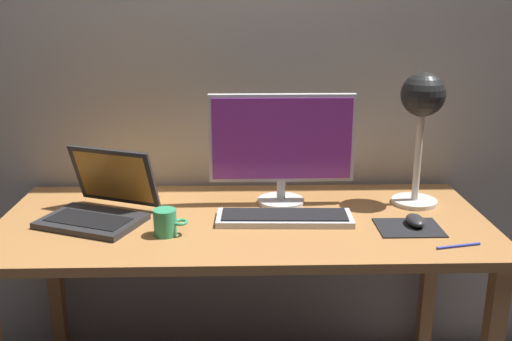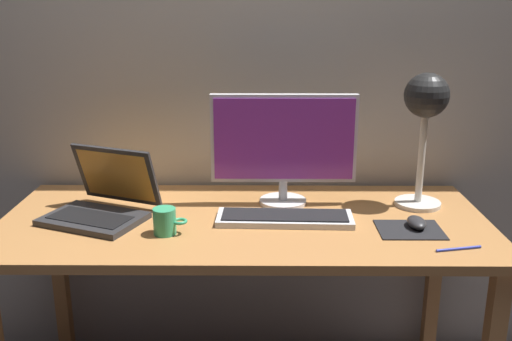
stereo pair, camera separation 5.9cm
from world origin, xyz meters
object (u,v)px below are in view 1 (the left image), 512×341
Objects in this scene: desk_lamp at (422,108)px; mouse at (415,220)px; pen at (459,246)px; keyboard_main at (284,217)px; monitor at (282,144)px; coffee_mug at (166,222)px; laptop at (102,199)px.

mouse is at bearing -105.68° from desk_lamp.
desk_lamp reaches higher than pen.
desk_lamp reaches higher than keyboard_main.
desk_lamp is (0.47, -0.01, 0.12)m from monitor.
monitor is 0.27m from keyboard_main.
keyboard_main is 4.63× the size of mouse.
coffee_mug is 0.75× the size of pen.
pen is (1.09, -0.27, -0.06)m from laptop.
coffee_mug is at bearing -143.32° from monitor.
desk_lamp reaches higher than monitor.
mouse is (0.41, -0.06, 0.01)m from keyboard_main.
mouse is at bearing -28.73° from monitor.
laptop is at bearing 145.27° from coffee_mug.
pen is (0.49, -0.22, -0.01)m from keyboard_main.
desk_lamp is at bearing 5.59° from laptop.
mouse is 0.78m from coffee_mug.
pen is at bearing -23.95° from keyboard_main.
laptop is 2.80× the size of pen.
monitor is at bearing 36.68° from coffee_mug.
mouse reaches higher than keyboard_main.
keyboard_main is at bearing -90.11° from monitor.
mouse is (0.41, -0.23, -0.20)m from monitor.
desk_lamp is at bearing 93.21° from pen.
mouse reaches higher than pen.
pen is at bearing -13.90° from laptop.
monitor is 0.51m from mouse.
laptop is at bearing 173.95° from mouse.
keyboard_main reaches higher than pen.
laptop is 4.08× the size of mouse.
laptop is 0.85× the size of desk_lamp.
keyboard_main is 0.96× the size of desk_lamp.
desk_lamp is (0.47, 0.16, 0.33)m from keyboard_main.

